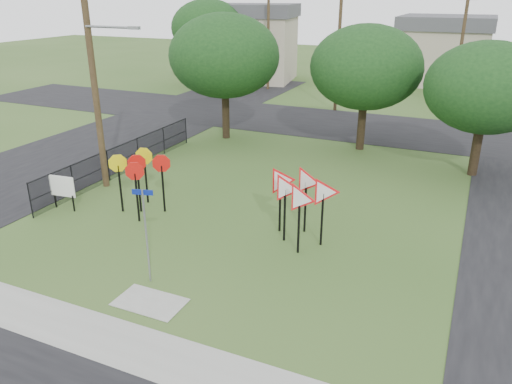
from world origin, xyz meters
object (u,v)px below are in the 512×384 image
stop_sign_cluster (140,169)px  yield_sign_cluster (299,191)px  street_name_sign (146,230)px  info_board (62,187)px

stop_sign_cluster → yield_sign_cluster: yield_sign_cluster is taller
street_name_sign → yield_sign_cluster: bearing=54.4°
yield_sign_cluster → info_board: bearing=-172.0°
stop_sign_cluster → yield_sign_cluster: bearing=1.8°
stop_sign_cluster → yield_sign_cluster: 6.57m
street_name_sign → stop_sign_cluster: street_name_sign is taller
stop_sign_cluster → yield_sign_cluster: (6.56, 0.21, 0.08)m
street_name_sign → yield_sign_cluster: (3.20, 4.46, 0.14)m
info_board → stop_sign_cluster: bearing=20.5°
street_name_sign → info_board: (-6.41, 3.12, -0.78)m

